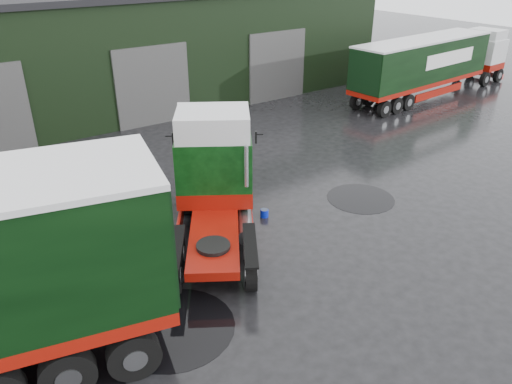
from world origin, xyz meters
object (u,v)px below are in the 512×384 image
Objects in this scene: wash_bucket at (264,213)px; tree_back_b at (157,9)px; warehouse at (107,45)px; hero_tractor at (213,190)px; lorry_right at (421,69)px.

tree_back_b reaches higher than wash_bucket.
hero_tractor is at bearing -101.47° from warehouse.
tree_back_b is (9.31, 27.42, 3.62)m from wash_bucket.
warehouse is at bearing 85.71° from wash_bucket.
warehouse is 18.65m from lorry_right.
tree_back_b is (11.66, 28.04, 1.79)m from hero_tractor.
warehouse is 18.45m from hero_tractor.
hero_tractor is at bearing -112.58° from tree_back_b.
wash_bucket is 29.19m from tree_back_b.
tree_back_b is at bearing 71.25° from wash_bucket.
wash_bucket is (2.35, 0.62, -1.83)m from hero_tractor.
lorry_right is at bearing -36.25° from warehouse.
lorry_right is at bearing -71.57° from tree_back_b.
lorry_right is (15.00, -11.00, -1.34)m from warehouse.
hero_tractor reaches higher than wash_bucket.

